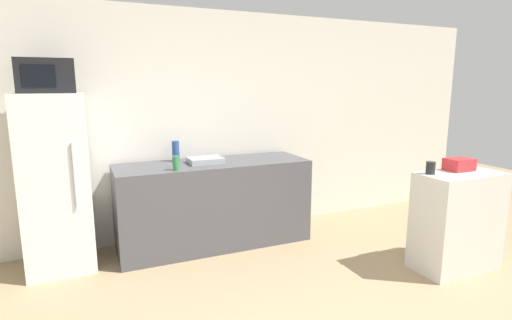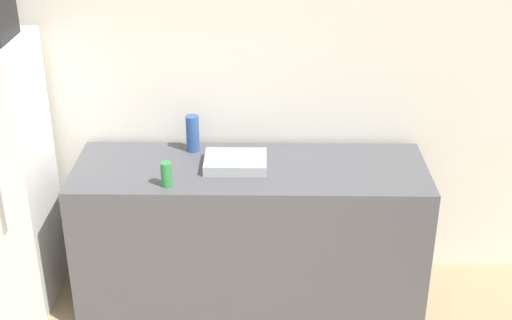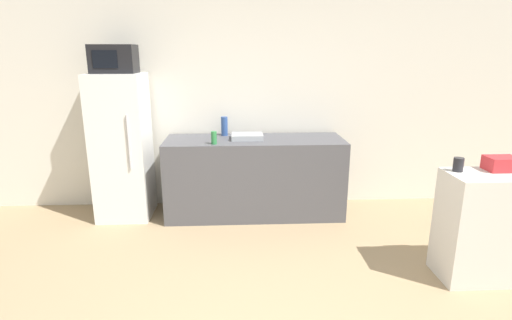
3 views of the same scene
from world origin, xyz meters
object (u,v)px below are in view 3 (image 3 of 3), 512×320
at_px(microwave, 114,59).
at_px(basket, 502,164).
at_px(refrigerator, 122,147).
at_px(bottle_short, 214,138).
at_px(jar, 458,165).
at_px(bottle_tall, 224,126).

distance_m(microwave, basket, 3.95).
distance_m(refrigerator, basket, 3.86).
relative_size(refrigerator, bottle_short, 11.81).
xyz_separation_m(bottle_short, jar, (2.11, -1.20, 0.01)).
height_order(refrigerator, jar, refrigerator).
bearing_deg(bottle_tall, microwave, -170.22).
relative_size(refrigerator, jar, 14.38).
xyz_separation_m(refrigerator, microwave, (-0.00, -0.00, 1.00)).
relative_size(bottle_short, basket, 0.56).
distance_m(bottle_short, jar, 2.42).
xyz_separation_m(bottle_short, basket, (2.48, -1.19, 0.01)).
relative_size(microwave, basket, 1.87).
xyz_separation_m(refrigerator, bottle_short, (1.09, -0.26, 0.16)).
relative_size(refrigerator, bottle_tall, 7.39).
distance_m(microwave, bottle_tall, 1.45).
height_order(refrigerator, bottle_tall, refrigerator).
relative_size(basket, jar, 2.17).
height_order(bottle_short, jar, bottle_short).
relative_size(microwave, jar, 4.05).
distance_m(bottle_short, basket, 2.76).
distance_m(bottle_tall, jar, 2.61).
bearing_deg(refrigerator, microwave, -110.13).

